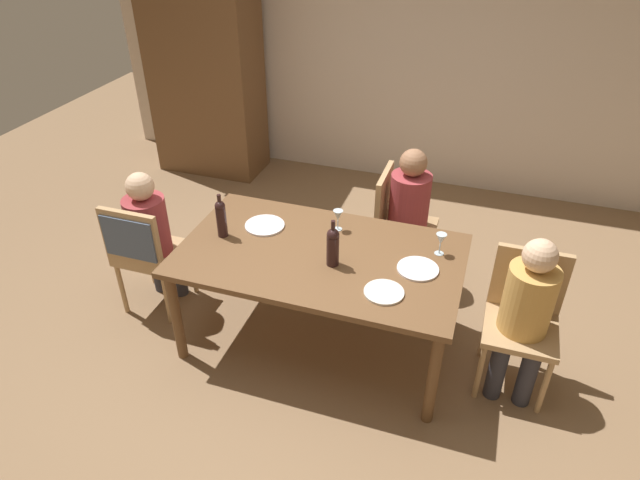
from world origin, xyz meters
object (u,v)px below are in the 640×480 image
at_px(chair_far_right, 396,219).
at_px(chair_right_end, 523,311).
at_px(wine_bottle_dark_red, 333,246).
at_px(dinner_plate_host, 384,292).
at_px(wine_glass_centre, 441,240).
at_px(dinner_plate_guest_right, 418,269).
at_px(person_man_bearded, 526,309).
at_px(wine_bottle_tall_green, 221,217).
at_px(dining_table, 320,262).
at_px(wine_glass_near_left, 338,216).
at_px(armoire_cabinet, 205,69).
at_px(person_woman_host, 412,208).
at_px(person_man_guest, 151,230).
at_px(chair_left_end, 140,247).
at_px(handbag, 184,265).
at_px(dinner_plate_guest_left, 265,225).

height_order(chair_far_right, chair_right_end, same).
bearing_deg(wine_bottle_dark_red, dinner_plate_host, -25.97).
bearing_deg(wine_bottle_dark_red, wine_glass_centre, 27.88).
bearing_deg(chair_far_right, dinner_plate_guest_right, 18.93).
bearing_deg(person_man_bearded, wine_bottle_tall_green, -0.42).
distance_m(chair_right_end, wine_bottle_dark_red, 1.24).
bearing_deg(wine_glass_centre, wine_bottle_dark_red, -152.12).
relative_size(chair_right_end, wine_bottle_tall_green, 2.94).
distance_m(dining_table, dinner_plate_host, 0.56).
relative_size(wine_glass_near_left, dinner_plate_guest_right, 0.58).
xyz_separation_m(person_man_bearded, wine_bottle_tall_green, (-1.98, 0.01, 0.24)).
distance_m(wine_glass_centre, dinner_plate_guest_right, 0.26).
xyz_separation_m(wine_bottle_tall_green, wine_bottle_dark_red, (0.80, -0.08, -0.00)).
relative_size(armoire_cabinet, dinner_plate_host, 9.19).
bearing_deg(wine_bottle_dark_red, person_woman_host, 72.10).
bearing_deg(dinner_plate_host, wine_bottle_dark_red, 154.03).
bearing_deg(person_man_bearded, person_man_guest, -1.14).
bearing_deg(person_woman_host, dinner_plate_guest_right, 12.21).
bearing_deg(dinner_plate_guest_right, chair_left_end, -175.74).
xyz_separation_m(armoire_cabinet, person_woman_host, (2.45, -1.37, -0.44)).
relative_size(dinner_plate_host, handbag, 0.85).
relative_size(person_man_bearded, dinner_plate_guest_right, 4.30).
bearing_deg(chair_right_end, wine_glass_centre, -14.76).
bearing_deg(dinner_plate_guest_left, wine_glass_near_left, 14.05).
bearing_deg(wine_glass_centre, person_man_bearded, -24.87).
bearing_deg(person_woman_host, chair_right_end, 46.04).
distance_m(person_woman_host, person_man_guest, 1.94).
bearing_deg(chair_far_right, chair_right_end, 49.57).
distance_m(dinner_plate_host, dinner_plate_guest_right, 0.32).
height_order(dining_table, person_woman_host, person_woman_host).
bearing_deg(chair_far_right, person_man_guest, -61.24).
bearing_deg(dining_table, wine_glass_near_left, 85.18).
height_order(chair_right_end, person_woman_host, person_woman_host).
relative_size(armoire_cabinet, dinner_plate_guest_right, 8.45).
distance_m(person_woman_host, wine_glass_centre, 0.76).
xyz_separation_m(dining_table, chair_left_end, (-1.29, -0.12, -0.07)).
relative_size(chair_far_right, wine_glass_near_left, 6.17).
height_order(person_woman_host, person_man_bearded, person_woman_host).
bearing_deg(person_man_guest, wine_bottle_dark_red, -4.69).
bearing_deg(chair_right_end, person_man_bearded, 90.00).
bearing_deg(armoire_cabinet, dining_table, -48.60).
relative_size(chair_left_end, wine_glass_near_left, 6.17).
bearing_deg(person_woman_host, wine_bottle_dark_red, -17.90).
bearing_deg(person_woman_host, dining_table, -25.56).
bearing_deg(wine_glass_centre, dinner_plate_guest_left, -177.53).
distance_m(person_man_guest, wine_bottle_tall_green, 0.66).
bearing_deg(chair_left_end, person_man_guest, 90.00).
bearing_deg(dinner_plate_host, dinner_plate_guest_left, 154.39).
bearing_deg(chair_far_right, armoire_cabinet, -120.39).
xyz_separation_m(dinner_plate_host, dinner_plate_guest_left, (-0.95, 0.45, 0.00)).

